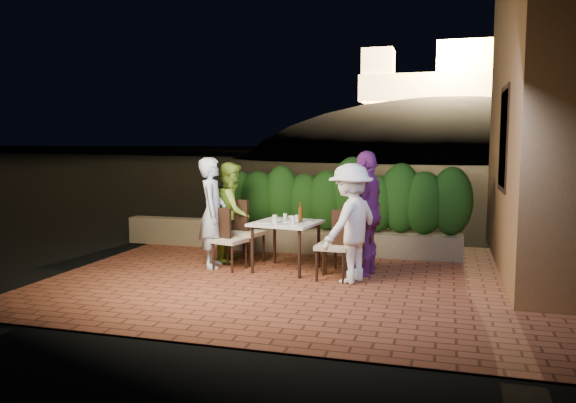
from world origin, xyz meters
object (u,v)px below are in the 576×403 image
at_px(beer_bottle, 301,212).
at_px(diner_blue, 212,213).
at_px(diner_green, 232,212).
at_px(diner_white, 351,223).
at_px(chair_right_front, 333,245).
at_px(parapet_lamp, 216,216).
at_px(chair_left_back, 247,231).
at_px(diner_purple, 367,213).
at_px(chair_right_back, 342,239).
at_px(chair_left_front, 230,239).
at_px(bowl, 292,218).
at_px(dining_table, 286,246).

relative_size(beer_bottle, diner_blue, 0.18).
height_order(diner_green, diner_white, diner_white).
distance_m(chair_right_front, parapet_lamp, 3.24).
relative_size(chair_left_back, diner_white, 0.62).
relative_size(chair_right_front, diner_purple, 0.55).
distance_m(diner_white, diner_purple, 0.54).
height_order(chair_left_back, chair_right_back, chair_left_back).
distance_m(chair_left_back, chair_right_front, 1.72).
xyz_separation_m(beer_bottle, chair_left_front, (-1.09, -0.16, -0.43)).
distance_m(chair_left_back, diner_green, 0.43).
distance_m(chair_right_back, diner_blue, 2.06).
xyz_separation_m(bowl, chair_left_front, (-0.87, -0.46, -0.30)).
distance_m(diner_green, parapet_lamp, 1.36).
xyz_separation_m(chair_left_back, diner_purple, (1.98, -0.28, 0.40)).
relative_size(chair_right_front, diner_blue, 0.58).
bearing_deg(chair_left_front, chair_right_back, 24.30).
relative_size(chair_left_front, chair_right_front, 0.94).
bearing_deg(beer_bottle, diner_white, -27.43).
bearing_deg(beer_bottle, chair_left_back, 160.02).
height_order(diner_green, parapet_lamp, diner_green).
xyz_separation_m(diner_purple, parapet_lamp, (-3.02, 1.48, -0.35)).
distance_m(dining_table, chair_left_front, 0.88).
height_order(dining_table, diner_blue, diner_blue).
height_order(dining_table, chair_right_back, chair_right_back).
bearing_deg(chair_right_back, diner_blue, 16.54).
relative_size(diner_blue, diner_purple, 0.94).
height_order(beer_bottle, chair_right_back, beer_bottle).
distance_m(chair_left_back, chair_right_back, 1.63).
xyz_separation_m(chair_right_front, diner_purple, (0.41, 0.44, 0.41)).
height_order(chair_left_back, chair_right_front, chair_left_back).
height_order(chair_right_back, diner_purple, diner_purple).
bearing_deg(chair_left_front, diner_white, 7.32).
xyz_separation_m(diner_blue, diner_purple, (2.38, 0.16, 0.06)).
bearing_deg(parapet_lamp, dining_table, -40.67).
relative_size(diner_blue, diner_green, 1.06).
distance_m(bowl, parapet_lamp, 2.23).
relative_size(bowl, chair_right_front, 0.19).
distance_m(dining_table, diner_blue, 1.27).
bearing_deg(dining_table, chair_left_back, 154.83).
distance_m(dining_table, diner_white, 1.23).
relative_size(diner_green, diner_white, 0.98).
bearing_deg(parapet_lamp, beer_bottle, -37.39).
height_order(chair_left_front, chair_right_front, chair_right_front).
relative_size(chair_left_back, chair_right_front, 1.02).
bearing_deg(dining_table, chair_right_back, 7.21).
bearing_deg(chair_left_front, beer_bottle, 23.76).
relative_size(chair_right_back, diner_blue, 0.59).
distance_m(chair_left_back, parapet_lamp, 1.59).
xyz_separation_m(chair_left_back, diner_green, (-0.29, 0.09, 0.30)).
bearing_deg(bowl, diner_blue, -162.17).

